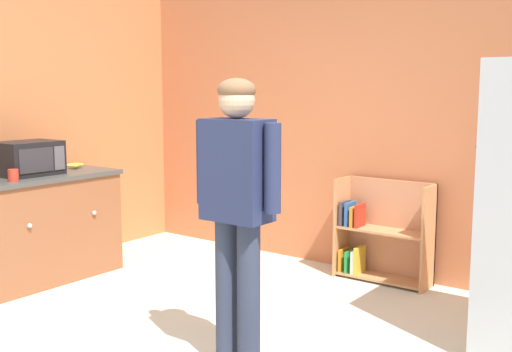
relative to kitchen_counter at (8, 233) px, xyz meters
name	(u,v)px	position (x,y,z in m)	size (l,w,h in m)	color
back_wall	(381,119)	(2.20, 2.19, 0.90)	(5.20, 0.06, 2.70)	#C56F45
left_side_wall	(43,117)	(-0.43, 0.67, 0.90)	(0.06, 2.99, 2.70)	#C47342
kitchen_counter	(8,233)	(0.00, 0.00, 0.00)	(0.65, 1.90, 0.90)	brown
bookshelf	(380,236)	(2.30, 2.01, -0.08)	(0.80, 0.28, 0.85)	tan
standing_person	(237,199)	(2.41, -0.06, 0.55)	(0.57, 0.22, 1.67)	#31374D
microwave	(29,158)	(-0.01, 0.23, 0.59)	(0.37, 0.48, 0.28)	black
banana_bunch	(76,165)	(-0.07, 0.74, 0.48)	(0.15, 0.16, 0.04)	yellow
yellow_cup	(49,164)	(-0.19, 0.54, 0.50)	(0.08, 0.08, 0.10)	yellow
red_cup	(13,175)	(0.21, -0.05, 0.50)	(0.08, 0.08, 0.10)	red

